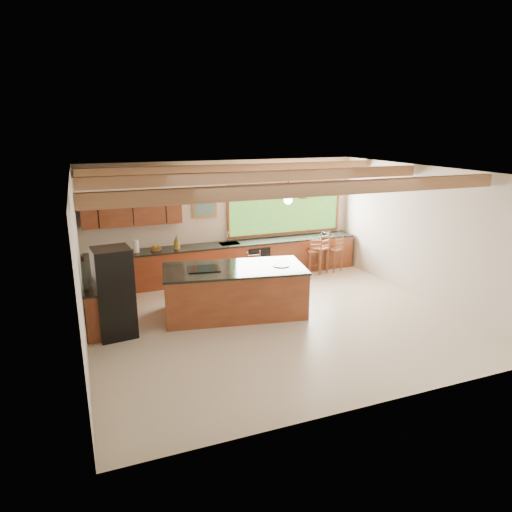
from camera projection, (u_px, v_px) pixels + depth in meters
name	position (u px, v px, depth m)	size (l,w,h in m)	color
ground	(274.00, 319.00, 9.33)	(7.20, 7.20, 0.00)	beige
room_shell	(255.00, 208.00, 9.26)	(7.27, 6.54, 3.02)	beige
counter_run	(203.00, 268.00, 11.18)	(7.12, 3.10, 1.28)	brown
island	(235.00, 291.00, 9.51)	(3.09, 1.84, 1.03)	brown
refrigerator	(114.00, 293.00, 8.40)	(0.73, 0.71, 1.70)	black
bar_stool_a	(252.00, 268.00, 10.58)	(0.39, 0.39, 1.07)	brown
bar_stool_b	(321.00, 249.00, 12.12)	(0.53, 0.53, 1.15)	brown
bar_stool_c	(315.00, 252.00, 12.08)	(0.45, 0.45, 1.04)	brown
bar_stool_d	(335.00, 250.00, 12.30)	(0.46, 0.46, 1.02)	brown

